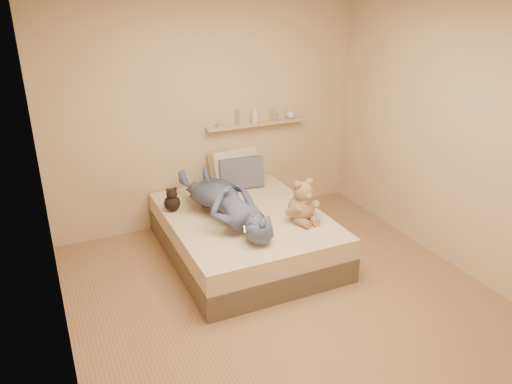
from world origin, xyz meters
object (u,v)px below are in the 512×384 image
bed (245,234)px  dark_plush (172,201)px  pillow_grey (241,173)px  wall_shelf (256,124)px  person (224,201)px  pillow_cream (234,167)px  game_console (253,229)px  teddy_bear (303,204)px

bed → dark_plush: (-0.63, 0.39, 0.34)m
pillow_grey → wall_shelf: size_ratio=0.42×
pillow_grey → wall_shelf: (0.29, 0.22, 0.48)m
person → wall_shelf: wall_shelf is taller
dark_plush → pillow_cream: bearing=27.0°
game_console → person: bearing=93.4°
bed → pillow_cream: bearing=74.1°
game_console → teddy_bear: size_ratio=0.38×
game_console → wall_shelf: (0.72, 1.49, 0.51)m
game_console → pillow_cream: pillow_cream is taller
bed → game_console: size_ratio=11.35×
game_console → pillow_cream: bearing=73.9°
teddy_bear → pillow_grey: size_ratio=0.87×
person → teddy_bear: bearing=143.7°
bed → teddy_bear: bearing=-39.6°
pillow_grey → person: (-0.47, -0.68, 0.01)m
dark_plush → pillow_cream: (0.87, 0.44, 0.09)m
game_console → dark_plush: dark_plush is taller
bed → wall_shelf: size_ratio=1.58×
bed → pillow_cream: size_ratio=3.45×
bed → dark_plush: bearing=148.3°
game_console → teddy_bear: 0.66m
game_console → dark_plush: 1.07m
pillow_cream → pillow_grey: bearing=-78.8°
pillow_cream → pillow_grey: size_ratio=1.10×
dark_plush → wall_shelf: size_ratio=0.21×
pillow_grey → wall_shelf: wall_shelf is taller
person → wall_shelf: (0.76, 0.90, 0.47)m
wall_shelf → pillow_grey: bearing=-142.6°
person → bed: bearing=170.9°
dark_plush → person: (0.42, -0.38, 0.07)m
teddy_bear → pillow_grey: 1.08m
pillow_cream → pillow_grey: pillow_cream is taller
bed → person: 0.46m
bed → pillow_grey: size_ratio=3.80×
game_console → person: 0.59m
wall_shelf → teddy_bear: bearing=-94.4°
wall_shelf → game_console: bearing=-115.9°
dark_plush → pillow_cream: pillow_cream is taller
bed → pillow_grey: 0.84m
game_console → pillow_grey: pillow_grey is taller
person → wall_shelf: 1.26m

